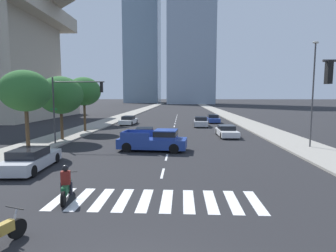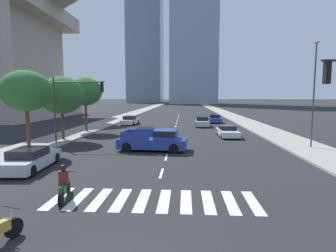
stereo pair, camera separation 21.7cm
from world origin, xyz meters
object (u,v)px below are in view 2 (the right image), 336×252
sedan_white_0 (228,131)px  traffic_signal_far (73,98)px  motorcycle_trailing (64,186)px  sedan_white_3 (130,120)px  sedan_silver_5 (202,122)px  sedan_silver_2 (30,159)px  pickup_truck (156,140)px  sedan_blue_1 (215,119)px  street_lamp_east (314,87)px  sedan_red_4 (145,135)px  street_tree_third (85,91)px  street_tree_second (62,95)px  street_tree_nearest (26,91)px

sedan_white_0 → traffic_signal_far: 15.81m
motorcycle_trailing → sedan_white_3: size_ratio=0.44×
sedan_silver_5 → sedan_silver_2: bearing=-23.9°
pickup_truck → sedan_blue_1: bearing=78.0°
sedan_white_3 → sedan_white_0: bearing=-128.5°
traffic_signal_far → street_lamp_east: (19.99, -0.58, 0.88)m
sedan_blue_1 → sedan_red_4: 20.49m
street_tree_third → sedan_white_0: bearing=-9.6°
motorcycle_trailing → traffic_signal_far: traffic_signal_far is taller
sedan_blue_1 → pickup_truck: bearing=-17.7°
street_tree_second → street_tree_third: bearing=90.0°
sedan_white_0 → sedan_white_3: 17.50m
sedan_silver_2 → street_tree_third: size_ratio=0.74×
street_lamp_east → street_tree_nearest: street_lamp_east is taller
sedan_silver_2 → sedan_silver_5: bearing=-29.4°
sedan_white_3 → street_lamp_east: street_lamp_east is taller
sedan_silver_5 → pickup_truck: bearing=-12.9°
street_tree_second → street_lamp_east: bearing=-7.5°
sedan_blue_1 → street_lamp_east: size_ratio=0.51×
sedan_silver_2 → street_tree_nearest: 6.68m
street_tree_third → sedan_red_4: bearing=-36.2°
street_tree_third → pickup_truck: bearing=-48.4°
sedan_white_3 → street_tree_nearest: bearing=174.9°
pickup_truck → motorcycle_trailing: bearing=-99.7°
pickup_truck → street_lamp_east: 13.34m
motorcycle_trailing → street_tree_third: (-6.79, 21.20, 4.25)m
sedan_white_3 → traffic_signal_far: (-1.38, -17.74, 3.51)m
pickup_truck → sedan_silver_2: bearing=-133.6°
street_lamp_east → street_tree_second: size_ratio=1.41×
sedan_silver_2 → sedan_red_4: bearing=-29.0°
street_tree_second → sedan_white_0: bearing=12.2°
sedan_white_0 → street_tree_third: (-16.34, 2.75, 4.28)m
sedan_silver_5 → traffic_signal_far: traffic_signal_far is taller
pickup_truck → street_tree_second: (-9.52, 4.43, 3.56)m
traffic_signal_far → sedan_white_3: bearing=85.6°
sedan_white_0 → street_tree_second: 17.15m
sedan_blue_1 → sedan_silver_5: sedan_silver_5 is taller
sedan_red_4 → street_tree_second: (-7.97, -0.47, 3.79)m
sedan_blue_1 → traffic_signal_far: traffic_signal_far is taller
motorcycle_trailing → pickup_truck: 10.82m
sedan_silver_5 → street_tree_second: 19.78m
sedan_white_0 → street_lamp_east: (5.75, -6.46, 4.44)m
sedan_silver_5 → street_tree_nearest: (-14.25, -19.08, 4.03)m
street_lamp_east → street_tree_nearest: 22.30m
motorcycle_trailing → sedan_blue_1: 35.32m
sedan_white_0 → traffic_signal_far: size_ratio=0.81×
sedan_blue_1 → street_tree_second: (-16.65, -19.03, 3.77)m
sedan_blue_1 → street_tree_nearest: 30.23m
traffic_signal_far → street_tree_second: street_tree_second is taller
sedan_silver_5 → sedan_white_3: bearing=-99.5°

